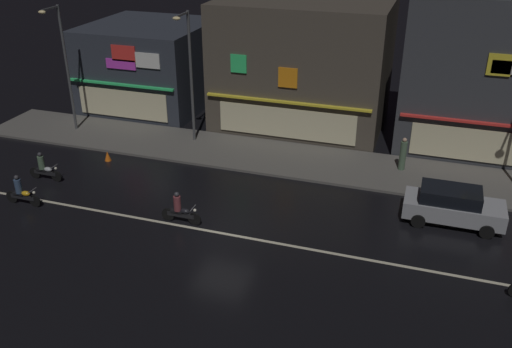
% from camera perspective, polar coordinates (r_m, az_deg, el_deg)
% --- Properties ---
extents(ground_plane, '(140.00, 140.00, 0.00)m').
position_cam_1_polar(ground_plane, '(24.11, -3.58, -6.14)').
color(ground_plane, black).
extents(lane_divider_stripe, '(34.33, 0.16, 0.01)m').
position_cam_1_polar(lane_divider_stripe, '(24.11, -3.58, -6.13)').
color(lane_divider_stripe, beige).
rests_on(lane_divider_stripe, ground).
extents(sidewalk_far, '(36.14, 4.47, 0.14)m').
position_cam_1_polar(sidewalk_far, '(30.88, 1.97, 1.74)').
color(sidewalk_far, '#5B5954').
rests_on(sidewalk_far, ground).
extents(storefront_left_block, '(10.28, 7.95, 7.75)m').
position_cam_1_polar(storefront_left_block, '(35.19, 4.96, 11.35)').
color(storefront_left_block, '#4C443A').
rests_on(storefront_left_block, ground).
extents(storefront_center_block, '(7.80, 8.14, 5.59)m').
position_cam_1_polar(storefront_center_block, '(39.39, -10.86, 11.00)').
color(storefront_center_block, '#2D333D').
rests_on(storefront_center_block, ground).
extents(storefront_right_block, '(9.38, 6.55, 8.72)m').
position_cam_1_polar(storefront_right_block, '(33.66, 23.17, 9.50)').
color(storefront_right_block, '#383A3F').
rests_on(storefront_right_block, ground).
extents(streetlamp_west, '(0.44, 1.64, 7.53)m').
position_cam_1_polar(streetlamp_west, '(35.02, -19.28, 11.09)').
color(streetlamp_west, '#47494C').
rests_on(streetlamp_west, sidewalk_far).
extents(streetlamp_mid, '(0.44, 1.64, 7.53)m').
position_cam_1_polar(streetlamp_mid, '(31.62, -6.93, 10.82)').
color(streetlamp_mid, '#47494C').
rests_on(streetlamp_mid, sidewalk_far).
extents(pedestrian_on_sidewalk, '(0.35, 0.35, 1.79)m').
position_cam_1_polar(pedestrian_on_sidewalk, '(29.99, 14.95, 1.93)').
color(pedestrian_on_sidewalk, '#4C664C').
rests_on(pedestrian_on_sidewalk, sidewalk_far).
extents(parked_car_near_kerb, '(4.30, 1.98, 1.67)m').
position_cam_1_polar(parked_car_near_kerb, '(25.93, 19.68, -3.06)').
color(parked_car_near_kerb, '#9EA0A5').
rests_on(parked_car_near_kerb, ground).
extents(motorcycle_lead, '(1.90, 0.60, 1.52)m').
position_cam_1_polar(motorcycle_lead, '(28.22, -23.11, -1.76)').
color(motorcycle_lead, black).
rests_on(motorcycle_lead, ground).
extents(motorcycle_following, '(1.90, 0.60, 1.52)m').
position_cam_1_polar(motorcycle_following, '(30.30, -21.09, 0.54)').
color(motorcycle_following, black).
rests_on(motorcycle_following, ground).
extents(motorcycle_opposite_lane, '(1.90, 0.60, 1.52)m').
position_cam_1_polar(motorcycle_opposite_lane, '(24.76, -7.90, -3.71)').
color(motorcycle_opposite_lane, black).
rests_on(motorcycle_opposite_lane, ground).
extents(traffic_cone, '(0.36, 0.36, 0.55)m').
position_cam_1_polar(traffic_cone, '(31.63, -15.10, 1.82)').
color(traffic_cone, orange).
rests_on(traffic_cone, ground).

